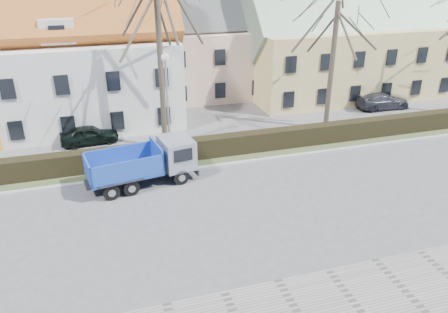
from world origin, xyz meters
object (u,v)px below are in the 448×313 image
object	(u,v)px
streetlight	(168,106)
parked_car_b	(383,101)
dump_truck	(138,165)
parked_car_a	(89,135)
cart_frame	(160,168)

from	to	relation	value
streetlight	parked_car_b	size ratio (longest dim) A/B	1.47
dump_truck	parked_car_a	bearing A→B (deg)	101.00
dump_truck	parked_car_a	world-z (taller)	dump_truck
dump_truck	parked_car_b	xyz separation A→B (m)	(21.06, 7.60, -0.59)
dump_truck	parked_car_a	size ratio (longest dim) A/B	1.63
dump_truck	cart_frame	world-z (taller)	dump_truck
dump_truck	cart_frame	distance (m)	2.03
dump_truck	parked_car_b	size ratio (longest dim) A/B	1.38
parked_car_a	parked_car_b	size ratio (longest dim) A/B	0.85
cart_frame	parked_car_a	world-z (taller)	parked_car_a
parked_car_a	streetlight	bearing A→B (deg)	-130.45
dump_truck	streetlight	world-z (taller)	streetlight
streetlight	parked_car_b	world-z (taller)	streetlight
streetlight	parked_car_b	distance (m)	19.35
cart_frame	parked_car_a	bearing A→B (deg)	124.29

